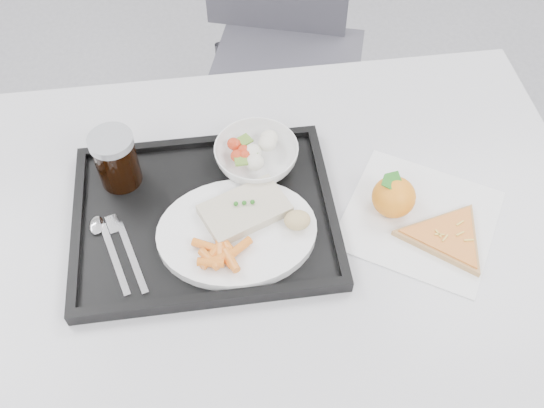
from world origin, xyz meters
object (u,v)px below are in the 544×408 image
(tray, at_px, (205,217))
(salad_bowl, at_px, (256,156))
(chair, at_px, (282,31))
(cola_glass, at_px, (116,159))
(pizza_slice, at_px, (447,237))
(dinner_plate, at_px, (237,232))
(table, at_px, (256,246))
(tangerine, at_px, (394,197))

(tray, height_order, salad_bowl, salad_bowl)
(chair, relative_size, salad_bowl, 6.11)
(cola_glass, relative_size, pizza_slice, 0.48)
(salad_bowl, bearing_deg, chair, 77.72)
(cola_glass, bearing_deg, dinner_plate, -37.67)
(cola_glass, height_order, pizza_slice, cola_glass)
(table, distance_m, tangerine, 0.26)
(dinner_plate, height_order, tangerine, tangerine)
(tangerine, bearing_deg, pizza_slice, -45.09)
(dinner_plate, height_order, cola_glass, cola_glass)
(chair, height_order, pizza_slice, chair)
(table, bearing_deg, dinner_plate, -140.32)
(cola_glass, height_order, tangerine, cola_glass)
(chair, bearing_deg, salad_bowl, -102.28)
(tangerine, bearing_deg, dinner_plate, -173.92)
(dinner_plate, bearing_deg, tangerine, 6.08)
(cola_glass, distance_m, tangerine, 0.49)
(tray, distance_m, tangerine, 0.33)
(salad_bowl, distance_m, pizza_slice, 0.36)
(tray, relative_size, tangerine, 4.75)
(tray, bearing_deg, cola_glass, 145.12)
(salad_bowl, bearing_deg, tangerine, -28.68)
(tangerine, distance_m, pizza_slice, 0.11)
(table, relative_size, cola_glass, 11.11)
(table, height_order, chair, chair)
(table, xyz_separation_m, dinner_plate, (-0.03, -0.03, 0.09))
(dinner_plate, distance_m, salad_bowl, 0.16)
(dinner_plate, relative_size, pizza_slice, 1.19)
(dinner_plate, bearing_deg, tray, 135.55)
(table, height_order, tray, tray)
(table, bearing_deg, chair, 78.32)
(salad_bowl, bearing_deg, dinner_plate, -108.63)
(tray, relative_size, cola_glass, 4.17)
(table, bearing_deg, cola_glass, 151.64)
(table, xyz_separation_m, tangerine, (0.24, 0.00, 0.10))
(table, bearing_deg, pizza_slice, -13.27)
(salad_bowl, relative_size, tangerine, 1.61)
(cola_glass, bearing_deg, salad_bowl, 0.52)
(dinner_plate, bearing_deg, chair, 76.53)
(table, relative_size, chair, 1.29)
(chair, height_order, tangerine, chair)
(salad_bowl, bearing_deg, cola_glass, -179.48)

